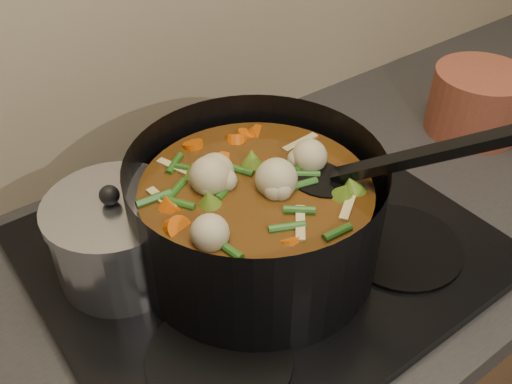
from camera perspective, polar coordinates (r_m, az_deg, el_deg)
stovetop at (r=0.86m, az=0.48°, el=-5.56°), size 0.62×0.54×0.03m
stockpot at (r=0.78m, az=0.06°, el=-2.33°), size 0.44×0.44×0.25m
saucepan at (r=0.79m, az=-13.61°, el=-4.43°), size 0.18×0.18×0.15m
terracotta_crock at (r=1.18m, az=21.19°, el=8.40°), size 0.22×0.22×0.12m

